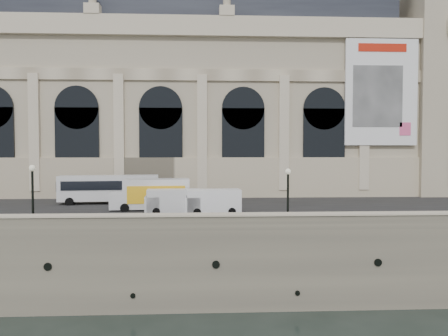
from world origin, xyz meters
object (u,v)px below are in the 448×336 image
Objects in this scene: van_c at (210,202)px; lamp_right at (288,198)px; van_b at (170,201)px; box_truck at (152,195)px; lamp_left at (33,197)px; bus_left at (109,188)px.

lamp_right is at bearing -48.67° from van_c.
van_b is 3.09m from box_truck.
box_truck is at bearing 152.29° from van_c.
lamp_left is at bearing -130.93° from box_truck.
lamp_left reaches higher than van_b.
box_truck is 12.18m from lamp_left.
bus_left is at bearing 133.56° from van_b.
van_b is 0.67× the size of box_truck.
box_truck is at bearing 140.02° from lamp_right.
lamp_right reaches higher than bus_left.
lamp_left is (-9.90, -6.81, 1.22)m from van_b.
lamp_left is at bearing 178.59° from lamp_right.
lamp_right is at bearing -39.98° from box_truck.
bus_left is 2.41× the size of lamp_right.
van_c is 6.36m from box_truck.
box_truck reaches higher than van_c.
van_c is at bearing -27.71° from box_truck.
box_truck is at bearing 129.11° from van_b.
van_b is 3.74m from van_c.
bus_left is 10.49m from van_b.
lamp_left is (-13.59, -6.23, 1.21)m from van_c.
van_b is 1.08× the size of lamp_left.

